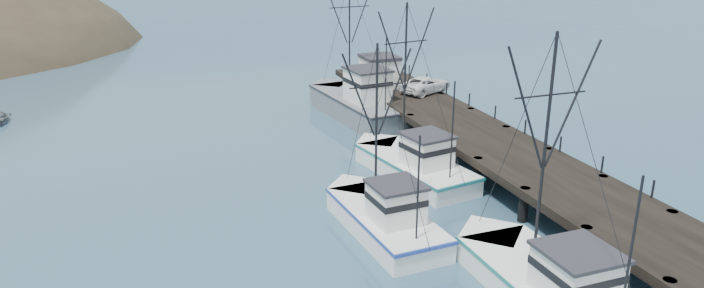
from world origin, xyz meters
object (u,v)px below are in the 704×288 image
trawler_near (547,284)px  trawler_far (412,164)px  pier (474,134)px  work_vessel (357,103)px  trawler_mid (383,217)px  pier_shed (379,71)px  pickup_truck (426,84)px

trawler_near → trawler_far: (0.60, 15.25, 0.00)m
pier → work_vessel: 12.91m
trawler_near → trawler_mid: 9.52m
trawler_mid → trawler_far: size_ratio=0.90×
trawler_mid → trawler_near: bearing=-63.9°
trawler_far → work_vessel: bearing=84.9°
trawler_near → trawler_far: bearing=87.7°
pier_shed → pickup_truck: size_ratio=0.65×
pier_shed → trawler_near: bearing=-98.5°
trawler_far → pickup_truck: (7.06, 12.58, 1.87)m
pier → trawler_near: size_ratio=3.69×
work_vessel → trawler_mid: bearing=-106.3°
pier → trawler_mid: 13.40m
work_vessel → pier_shed: size_ratio=4.40×
work_vessel → trawler_far: bearing=-95.1°
pier → trawler_mid: size_ratio=4.27×
work_vessel → pickup_truck: (5.81, -1.37, 1.46)m
pier_shed → trawler_far: bearing=-104.4°
trawler_far → work_vessel: (1.25, 13.94, 0.41)m
trawler_far → pier_shed: 16.52m
pier → trawler_near: trawler_near is taller
pier → trawler_far: bearing=-162.3°
trawler_near → trawler_far: size_ratio=1.04×
pier → trawler_near: 18.13m
pier → pier_shed: 14.21m
pier → trawler_far: (-5.56, -1.78, -0.87)m
pier_shed → pickup_truck: pier_shed is taller
work_vessel → pickup_truck: 6.15m
pier → pier_shed: pier_shed is taller
pier_shed → trawler_mid: bearing=-111.4°
work_vessel → pier_shed: work_vessel is taller
pier → trawler_mid: (-10.34, -8.48, -0.87)m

